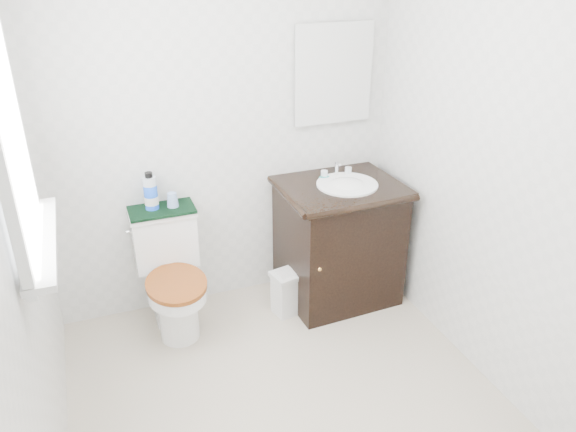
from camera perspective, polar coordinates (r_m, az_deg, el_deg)
floor at (r=3.09m, az=0.54°, el=-19.16°), size 2.40×2.40×0.00m
wall_back at (r=3.46m, az=-6.70°, el=9.28°), size 2.40×0.00×2.40m
wall_front at (r=1.51m, az=18.19°, el=-16.45°), size 2.40×0.00×2.40m
wall_left at (r=2.27m, az=-26.18°, el=-2.69°), size 0.00×2.40×2.40m
wall_right at (r=2.94m, az=21.09°, el=4.61°), size 0.00×2.40×2.40m
window at (r=2.38m, az=-26.81°, el=7.62°), size 0.02×0.70×0.90m
mirror at (r=3.61m, az=4.63°, el=14.18°), size 0.50×0.02×0.60m
toilet at (r=3.54m, az=-11.75°, el=-6.26°), size 0.40×0.61×0.74m
vanity at (r=3.71m, az=5.17°, el=-2.27°), size 0.77×0.66×0.92m
trash_bin at (r=3.66m, az=0.03°, el=-7.72°), size 0.24×0.20×0.30m
towel at (r=3.45m, az=-12.72°, el=0.63°), size 0.39×0.22×0.02m
mouthwash_bottle at (r=3.42m, az=-13.79°, el=2.36°), size 0.08×0.08×0.23m
cup at (r=3.44m, az=-11.66°, el=1.63°), size 0.07×0.07×0.09m
soap_bar at (r=3.62m, az=3.72°, el=3.99°), size 0.08×0.05×0.02m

